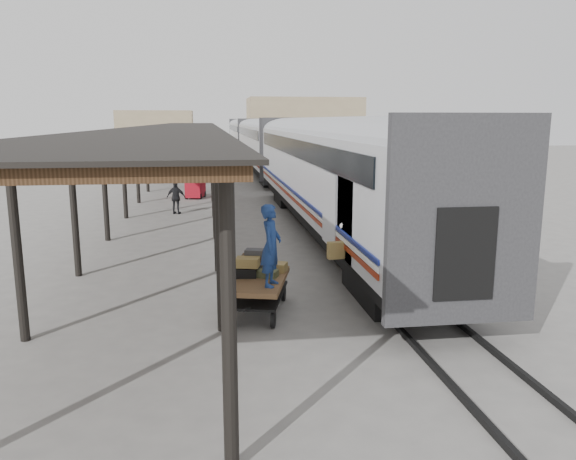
{
  "coord_description": "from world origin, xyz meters",
  "views": [
    {
      "loc": [
        -1.55,
        -13.74,
        4.54
      ],
      "look_at": [
        0.47,
        0.54,
        1.7
      ],
      "focal_mm": 35.0,
      "sensor_mm": 36.0,
      "label": 1
    }
  ],
  "objects_px": {
    "luggage_tug": "(196,188)",
    "porter": "(271,245)",
    "baggage_cart": "(258,287)",
    "pedestrian": "(176,198)"
  },
  "relations": [
    {
      "from": "luggage_tug",
      "to": "pedestrian",
      "type": "distance_m",
      "value": 5.75
    },
    {
      "from": "luggage_tug",
      "to": "porter",
      "type": "relative_size",
      "value": 0.89
    },
    {
      "from": "porter",
      "to": "luggage_tug",
      "type": "bearing_deg",
      "value": 26.87
    },
    {
      "from": "luggage_tug",
      "to": "porter",
      "type": "xyz_separation_m",
      "value": [
        2.13,
        -21.17,
        1.18
      ]
    },
    {
      "from": "luggage_tug",
      "to": "pedestrian",
      "type": "bearing_deg",
      "value": -85.38
    },
    {
      "from": "baggage_cart",
      "to": "luggage_tug",
      "type": "distance_m",
      "value": 20.6
    },
    {
      "from": "baggage_cart",
      "to": "pedestrian",
      "type": "relative_size",
      "value": 1.62
    },
    {
      "from": "luggage_tug",
      "to": "pedestrian",
      "type": "height_order",
      "value": "pedestrian"
    },
    {
      "from": "porter",
      "to": "pedestrian",
      "type": "distance_m",
      "value": 15.79
    },
    {
      "from": "baggage_cart",
      "to": "luggage_tug",
      "type": "relative_size",
      "value": 1.59
    }
  ]
}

